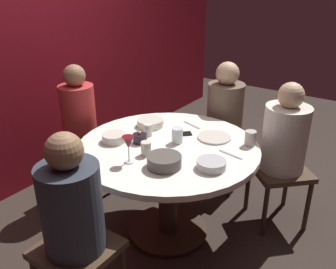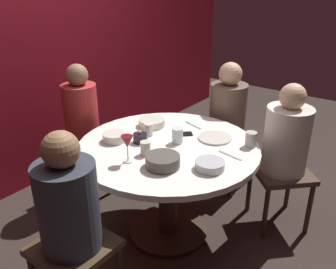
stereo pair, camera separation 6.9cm
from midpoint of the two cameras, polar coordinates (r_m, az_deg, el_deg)
name	(u,v)px [view 1 (the left image)]	position (r m, az deg, el deg)	size (l,w,h in m)	color
ground_plane	(168,231)	(2.88, -0.71, -14.95)	(8.00, 8.00, 0.00)	#2D231E
back_wall	(24,40)	(3.36, -22.33, 13.58)	(6.00, 0.10, 2.60)	maroon
dining_table	(168,166)	(2.56, -0.77, -4.99)	(1.26, 1.26, 0.74)	silver
seated_diner_left	(72,210)	(1.96, -15.92, -11.43)	(0.40, 0.40, 1.14)	#3F2D1E
seated_diner_back	(79,120)	(3.05, -14.51, 2.28)	(0.40, 0.40, 1.17)	#3F2D1E
seated_diner_right	(225,112)	(3.18, 8.36, 3.55)	(0.40, 0.40, 1.15)	#3F2D1E
seated_diner_front_right	(285,140)	(2.76, 17.24, -0.83)	(0.57, 0.57, 1.14)	#3F2D1E
candle_holder	(140,138)	(2.52, -5.24, -0.60)	(0.10, 0.10, 0.09)	black
wine_glass	(128,144)	(2.23, -7.17, -1.44)	(0.08, 0.08, 0.18)	silver
dinner_plate	(214,137)	(2.60, 6.55, -0.44)	(0.24, 0.24, 0.01)	beige
cell_phone	(182,134)	(2.64, 1.47, 0.09)	(0.07, 0.14, 0.01)	black
bowl_serving_large	(211,164)	(2.20, 5.96, -4.72)	(0.18, 0.18, 0.05)	#B7B7BC
bowl_salad_center	(150,123)	(2.78, -3.50, 1.86)	(0.20, 0.20, 0.05)	beige
bowl_small_white	(164,161)	(2.20, -1.50, -4.25)	(0.21, 0.21, 0.07)	#4C4742
bowl_sauce_side	(114,138)	(2.56, -9.27, -0.49)	(0.17, 0.17, 0.06)	beige
cup_near_candle	(146,148)	(2.34, -4.31, -2.20)	(0.07, 0.07, 0.09)	beige
cup_by_left_diner	(250,138)	(2.52, 12.11, -0.58)	(0.08, 0.08, 0.10)	#B2ADA3
cup_by_right_diner	(148,130)	(2.62, -3.91, 0.74)	(0.06, 0.06, 0.09)	silver
cup_center_front	(177,135)	(2.50, 0.69, -0.15)	(0.08, 0.08, 0.11)	silver
fork_near_plate	(231,154)	(2.38, 9.03, -3.13)	(0.02, 0.18, 0.01)	#B7B7BC
knife_near_plate	(192,125)	(2.81, 3.07, 1.54)	(0.02, 0.18, 0.01)	#B7B7BC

